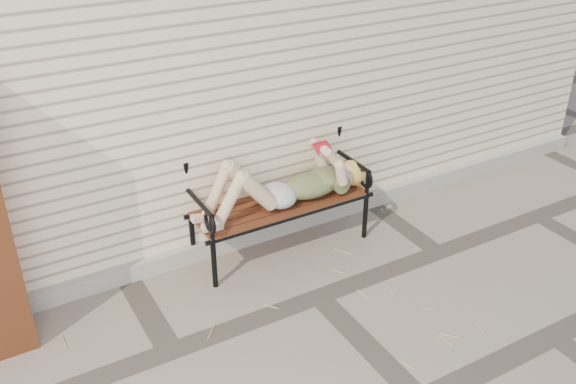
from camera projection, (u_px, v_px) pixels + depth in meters
ground at (319, 297)px, 5.12m from camera, size 80.00×80.00×0.00m
house_wall at (168, 26)px, 6.67m from camera, size 8.00×4.00×3.00m
foundation_strip at (262, 232)px, 5.82m from camera, size 8.00×0.10×0.15m
garden_bench at (275, 182)px, 5.52m from camera, size 1.69×0.67×1.09m
reading_woman at (284, 184)px, 5.41m from camera, size 1.59×0.36×0.50m
straw_scatter at (355, 349)px, 4.58m from camera, size 2.06×1.53×0.01m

